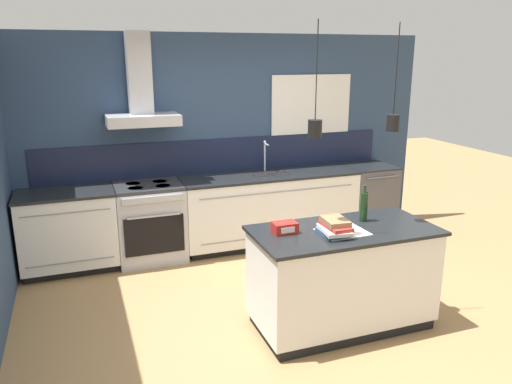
# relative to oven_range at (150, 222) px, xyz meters

# --- Properties ---
(ground_plane) EXTENTS (16.00, 16.00, 0.00)m
(ground_plane) POSITION_rel_oven_range_xyz_m (0.95, -1.69, -0.46)
(ground_plane) COLOR #A87F51
(ground_plane) RESTS_ON ground
(wall_back) EXTENTS (5.60, 2.59, 2.60)m
(wall_back) POSITION_rel_oven_range_xyz_m (0.90, 0.31, 0.90)
(wall_back) COLOR navy
(wall_back) RESTS_ON ground_plane
(counter_run_left) EXTENTS (1.04, 0.64, 0.91)m
(counter_run_left) POSITION_rel_oven_range_xyz_m (-0.90, 0.01, 0.01)
(counter_run_left) COLOR black
(counter_run_left) RESTS_ON ground_plane
(counter_run_sink) EXTENTS (2.26, 0.64, 1.30)m
(counter_run_sink) POSITION_rel_oven_range_xyz_m (1.51, 0.01, 0.01)
(counter_run_sink) COLOR black
(counter_run_sink) RESTS_ON ground_plane
(oven_range) EXTENTS (0.77, 0.66, 0.91)m
(oven_range) POSITION_rel_oven_range_xyz_m (0.00, 0.00, 0.00)
(oven_range) COLOR #B5B5BA
(oven_range) RESTS_ON ground_plane
(dishwasher) EXTENTS (0.62, 0.65, 0.91)m
(dishwasher) POSITION_rel_oven_range_xyz_m (2.94, 0.00, 0.00)
(dishwasher) COLOR #4C4C51
(dishwasher) RESTS_ON ground_plane
(kitchen_island) EXTENTS (1.59, 0.78, 0.91)m
(kitchen_island) POSITION_rel_oven_range_xyz_m (1.35, -2.10, 0.00)
(kitchen_island) COLOR black
(kitchen_island) RESTS_ON ground_plane
(bottle_on_island) EXTENTS (0.07, 0.07, 0.33)m
(bottle_on_island) POSITION_rel_oven_range_xyz_m (1.62, -1.97, 0.59)
(bottle_on_island) COLOR #193319
(bottle_on_island) RESTS_ON kitchen_island
(book_stack) EXTENTS (0.25, 0.33, 0.13)m
(book_stack) POSITION_rel_oven_range_xyz_m (1.20, -2.20, 0.52)
(book_stack) COLOR #335684
(book_stack) RESTS_ON kitchen_island
(red_supply_box) EXTENTS (0.20, 0.14, 0.09)m
(red_supply_box) POSITION_rel_oven_range_xyz_m (0.83, -2.01, 0.50)
(red_supply_box) COLOR red
(red_supply_box) RESTS_ON kitchen_island
(paper_pile) EXTENTS (0.40, 0.33, 0.01)m
(paper_pile) POSITION_rel_oven_range_xyz_m (1.30, -2.17, 0.46)
(paper_pile) COLOR silver
(paper_pile) RESTS_ON kitchen_island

